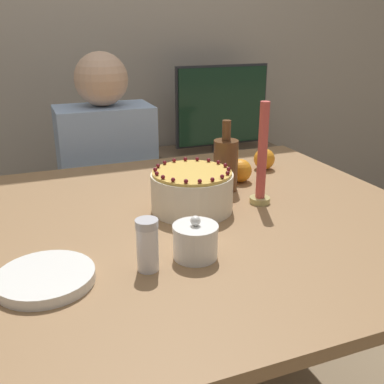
% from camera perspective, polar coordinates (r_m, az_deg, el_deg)
% --- Properties ---
extents(wall_behind, '(8.00, 0.05, 2.60)m').
position_cam_1_polar(wall_behind, '(2.52, -11.78, 20.38)').
color(wall_behind, '#ADA393').
rests_on(wall_behind, ground_plane).
extents(dining_table, '(1.29, 1.19, 0.78)m').
position_cam_1_polar(dining_table, '(1.33, 1.09, -7.36)').
color(dining_table, '#936D47').
rests_on(dining_table, ground_plane).
extents(cake, '(0.24, 0.24, 0.13)m').
position_cam_1_polar(cake, '(1.30, 0.00, 0.17)').
color(cake, '#EFE5CC').
rests_on(cake, dining_table).
extents(sugar_bowl, '(0.11, 0.11, 0.10)m').
position_cam_1_polar(sugar_bowl, '(1.04, 0.43, -6.23)').
color(sugar_bowl, white).
rests_on(sugar_bowl, dining_table).
extents(sugar_shaker, '(0.05, 0.05, 0.12)m').
position_cam_1_polar(sugar_shaker, '(0.99, -5.68, -6.69)').
color(sugar_shaker, white).
rests_on(sugar_shaker, dining_table).
extents(plate_stack, '(0.21, 0.21, 0.02)m').
position_cam_1_polar(plate_stack, '(1.01, -18.10, -10.33)').
color(plate_stack, white).
rests_on(plate_stack, dining_table).
extents(candle, '(0.06, 0.06, 0.31)m').
position_cam_1_polar(candle, '(1.34, 8.86, 3.69)').
color(candle, tan).
rests_on(candle, dining_table).
extents(bottle, '(0.08, 0.08, 0.23)m').
position_cam_1_polar(bottle, '(1.46, 4.29, 3.58)').
color(bottle, brown).
rests_on(bottle, dining_table).
extents(orange_fruit_0, '(0.08, 0.08, 0.08)m').
position_cam_1_polar(orange_fruit_0, '(1.55, 6.13, 2.72)').
color(orange_fruit_0, orange).
rests_on(orange_fruit_0, dining_table).
extents(orange_fruit_1, '(0.08, 0.08, 0.08)m').
position_cam_1_polar(orange_fruit_1, '(1.70, 9.16, 4.16)').
color(orange_fruit_1, orange).
rests_on(orange_fruit_1, dining_table).
extents(person_man_blue_shirt, '(0.40, 0.34, 1.19)m').
position_cam_1_polar(person_man_blue_shirt, '(2.06, -10.37, -1.78)').
color(person_man_blue_shirt, '#595960').
rests_on(person_man_blue_shirt, ground_plane).
extents(side_cabinet, '(0.71, 0.45, 0.62)m').
position_cam_1_polar(side_cabinet, '(2.64, 3.58, -1.31)').
color(side_cabinet, brown).
rests_on(side_cabinet, ground_plane).
extents(tv_monitor, '(0.53, 0.10, 0.47)m').
position_cam_1_polar(tv_monitor, '(2.49, 3.83, 10.63)').
color(tv_monitor, '#2D2D33').
rests_on(tv_monitor, side_cabinet).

